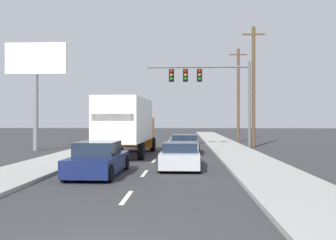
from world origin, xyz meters
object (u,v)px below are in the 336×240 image
at_px(utility_pole_far, 238,94).
at_px(box_truck, 128,123).
at_px(car_silver, 180,156).
at_px(utility_pole_mid, 253,85).
at_px(traffic_signal_mast, 202,81).
at_px(roadside_billboard, 36,72).
at_px(car_gray, 185,145).
at_px(car_navy, 98,160).

bearing_deg(utility_pole_far, box_truck, -118.75).
relative_size(car_silver, utility_pole_mid, 0.47).
xyz_separation_m(traffic_signal_mast, roadside_billboard, (-12.07, -3.07, 0.38)).
distance_m(car_gray, utility_pole_mid, 8.86).
bearing_deg(traffic_signal_mast, car_gray, -105.29).
xyz_separation_m(car_navy, utility_pole_mid, (8.89, 15.81, 4.32)).
bearing_deg(car_silver, traffic_signal_mast, 83.01).
xyz_separation_m(car_silver, utility_pole_far, (5.62, 22.17, 4.30)).
bearing_deg(traffic_signal_mast, roadside_billboard, -165.74).
bearing_deg(car_navy, car_gray, 71.39).
distance_m(traffic_signal_mast, roadside_billboard, 12.46).
distance_m(car_silver, utility_pole_mid, 15.15).
height_order(car_navy, traffic_signal_mast, traffic_signal_mast).
height_order(traffic_signal_mast, utility_pole_far, utility_pole_far).
height_order(car_gray, utility_pole_far, utility_pole_far).
bearing_deg(car_gray, car_silver, -91.59).
xyz_separation_m(car_gray, traffic_signal_mast, (1.35, 4.95, 4.66)).
bearing_deg(car_gray, box_truck, -150.70).
distance_m(box_truck, utility_pole_far, 18.77).
distance_m(utility_pole_mid, utility_pole_far, 8.80).
height_order(box_truck, car_gray, box_truck).
xyz_separation_m(car_gray, car_silver, (-0.22, -7.88, -0.01)).
bearing_deg(box_truck, traffic_signal_mast, 54.88).
relative_size(box_truck, car_navy, 1.95).
bearing_deg(car_silver, utility_pole_mid, 67.15).
relative_size(car_silver, utility_pole_far, 0.48).
xyz_separation_m(box_truck, roadside_billboard, (-7.20, 3.86, 3.60)).
relative_size(car_gray, roadside_billboard, 0.56).
distance_m(utility_pole_far, roadside_billboard, 20.36).
xyz_separation_m(box_truck, car_gray, (3.52, 1.98, -1.44)).
xyz_separation_m(utility_pole_mid, utility_pole_far, (-0.01, 8.80, -0.08)).
xyz_separation_m(car_gray, roadside_billboard, (-10.72, 1.88, 5.04)).
relative_size(traffic_signal_mast, utility_pole_mid, 0.84).
distance_m(car_navy, roadside_billboard, 15.05).
bearing_deg(car_navy, utility_pole_far, 70.16).
bearing_deg(traffic_signal_mast, box_truck, -125.12).
distance_m(car_gray, utility_pole_far, 15.87).
xyz_separation_m(utility_pole_far, roadside_billboard, (-16.13, -12.41, 0.76)).
xyz_separation_m(traffic_signal_mast, utility_pole_far, (4.05, 9.34, -0.37)).
xyz_separation_m(car_navy, car_silver, (3.26, 2.44, -0.05)).
distance_m(utility_pole_mid, roadside_billboard, 16.55).
xyz_separation_m(utility_pole_mid, roadside_billboard, (-16.14, -3.61, 0.68)).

